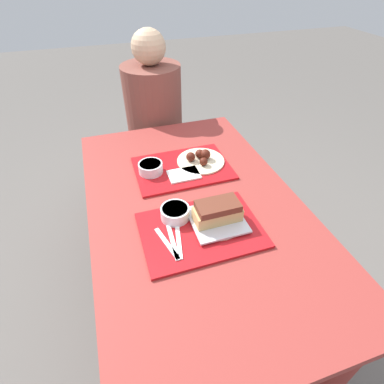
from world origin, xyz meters
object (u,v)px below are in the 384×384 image
object	(u,v)px
bowl_coleslaw_far	(151,167)
brisket_sandwich_plate	(217,214)
person_seated_across	(153,103)
tray_far	(183,168)
bowl_coleslaw_near	(175,212)
tray_near	(201,230)
wings_plate_far	(200,159)

from	to	relation	value
bowl_coleslaw_far	brisket_sandwich_plate	bearing A→B (deg)	-66.64
bowl_coleslaw_far	person_seated_across	bearing A→B (deg)	76.61
tray_far	bowl_coleslaw_near	distance (m)	0.35
tray_far	brisket_sandwich_plate	distance (m)	0.40
tray_near	brisket_sandwich_plate	distance (m)	0.09
bowl_coleslaw_far	wings_plate_far	size ratio (longest dim) A/B	0.48
tray_near	wings_plate_far	world-z (taller)	wings_plate_far
tray_far	bowl_coleslaw_far	size ratio (longest dim) A/B	3.99
brisket_sandwich_plate	person_seated_across	size ratio (longest dim) A/B	0.27
bowl_coleslaw_far	wings_plate_far	xyz separation A→B (m)	(0.25, 0.01, -0.01)
tray_near	tray_far	xyz separation A→B (m)	(0.05, 0.42, 0.00)
brisket_sandwich_plate	bowl_coleslaw_near	bearing A→B (deg)	153.47
tray_near	bowl_coleslaw_far	bearing A→B (deg)	103.79
bowl_coleslaw_far	wings_plate_far	world-z (taller)	wings_plate_far
tray_near	bowl_coleslaw_near	size ratio (longest dim) A/B	3.99
brisket_sandwich_plate	bowl_coleslaw_far	size ratio (longest dim) A/B	1.79
wings_plate_far	person_seated_across	bearing A→B (deg)	97.61
person_seated_across	brisket_sandwich_plate	bearing A→B (deg)	-89.38
brisket_sandwich_plate	bowl_coleslaw_far	bearing A→B (deg)	113.36
brisket_sandwich_plate	bowl_coleslaw_far	world-z (taller)	brisket_sandwich_plate
bowl_coleslaw_near	brisket_sandwich_plate	bearing A→B (deg)	-26.53
bowl_coleslaw_near	person_seated_across	distance (m)	1.03
person_seated_across	bowl_coleslaw_near	bearing A→B (deg)	-97.58
bowl_coleslaw_far	tray_far	bearing A→B (deg)	-2.44
tray_far	brisket_sandwich_plate	bearing A→B (deg)	-87.00
tray_near	tray_far	world-z (taller)	same
tray_near	wings_plate_far	xyz separation A→B (m)	(0.15, 0.44, 0.02)
tray_near	wings_plate_far	bearing A→B (deg)	71.06
brisket_sandwich_plate	person_seated_across	distance (m)	1.09
tray_near	person_seated_across	xyz separation A→B (m)	(0.06, 1.11, 0.05)
tray_far	bowl_coleslaw_near	size ratio (longest dim) A/B	3.99
brisket_sandwich_plate	person_seated_across	world-z (taller)	person_seated_across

